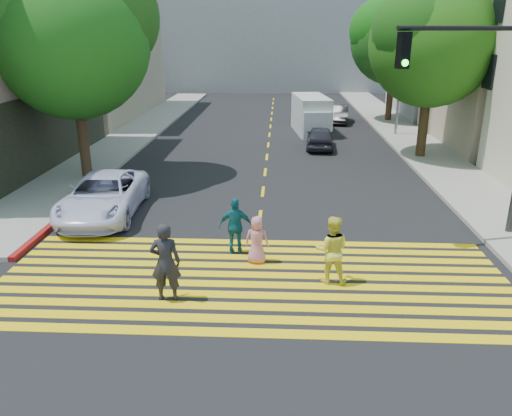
# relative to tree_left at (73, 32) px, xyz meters

# --- Properties ---
(ground) EXTENTS (120.00, 120.00, 0.00)m
(ground) POSITION_rel_tree_left_xyz_m (7.81, -10.65, -6.17)
(ground) COLOR black
(sidewalk_left) EXTENTS (3.00, 40.00, 0.15)m
(sidewalk_left) POSITION_rel_tree_left_xyz_m (-0.69, 11.35, -6.09)
(sidewalk_left) COLOR gray
(sidewalk_left) RESTS_ON ground
(sidewalk_right) EXTENTS (3.00, 60.00, 0.15)m
(sidewalk_right) POSITION_rel_tree_left_xyz_m (16.31, 4.35, -6.09)
(sidewalk_right) COLOR gray
(sidewalk_right) RESTS_ON ground
(curb_red) EXTENTS (0.20, 8.00, 0.16)m
(curb_red) POSITION_rel_tree_left_xyz_m (0.91, -4.65, -6.09)
(curb_red) COLOR maroon
(curb_red) RESTS_ON ground
(crosswalk) EXTENTS (13.40, 5.30, 0.01)m
(crosswalk) POSITION_rel_tree_left_xyz_m (7.81, -9.38, -6.16)
(crosswalk) COLOR yellow
(crosswalk) RESTS_ON ground
(lane_line) EXTENTS (0.12, 34.40, 0.01)m
(lane_line) POSITION_rel_tree_left_xyz_m (7.81, 11.85, -6.16)
(lane_line) COLOR yellow
(lane_line) RESTS_ON ground
(building_left_tan) EXTENTS (12.00, 16.00, 10.00)m
(building_left_tan) POSITION_rel_tree_left_xyz_m (-8.19, 17.35, -1.17)
(building_left_tan) COLOR tan
(building_left_tan) RESTS_ON ground
(building_right_grey) EXTENTS (10.00, 10.00, 10.00)m
(building_right_grey) POSITION_rel_tree_left_xyz_m (22.81, 19.35, -1.17)
(building_right_grey) COLOR gray
(building_right_grey) RESTS_ON ground
(backdrop_block) EXTENTS (30.00, 8.00, 12.00)m
(backdrop_block) POSITION_rel_tree_left_xyz_m (7.81, 37.35, -0.17)
(backdrop_block) COLOR gray
(backdrop_block) RESTS_ON ground
(tree_left) EXTENTS (8.17, 8.09, 9.15)m
(tree_left) POSITION_rel_tree_left_xyz_m (0.00, 0.00, 0.00)
(tree_left) COLOR #36291B
(tree_left) RESTS_ON ground
(tree_right_near) EXTENTS (7.86, 7.82, 8.83)m
(tree_right_near) POSITION_rel_tree_left_xyz_m (15.78, 4.49, -0.19)
(tree_right_near) COLOR #4A321B
(tree_right_near) RESTS_ON ground
(tree_right_far) EXTENTS (6.84, 6.29, 8.87)m
(tree_right_far) POSITION_rel_tree_left_xyz_m (16.41, 15.73, -0.17)
(tree_right_far) COLOR black
(tree_right_far) RESTS_ON ground
(pedestrian_man) EXTENTS (0.75, 0.51, 1.99)m
(pedestrian_man) POSITION_rel_tree_left_xyz_m (5.79, -10.48, -5.17)
(pedestrian_man) COLOR #232229
(pedestrian_man) RESTS_ON ground
(pedestrian_woman) EXTENTS (0.94, 0.76, 1.82)m
(pedestrian_woman) POSITION_rel_tree_left_xyz_m (9.83, -9.38, -5.26)
(pedestrian_woman) COLOR yellow
(pedestrian_woman) RESTS_ON ground
(pedestrian_child) EXTENTS (0.71, 0.50, 1.38)m
(pedestrian_child) POSITION_rel_tree_left_xyz_m (7.87, -8.31, -5.48)
(pedestrian_child) COLOR #CE728A
(pedestrian_child) RESTS_ON ground
(pedestrian_extra) EXTENTS (1.01, 0.46, 1.69)m
(pedestrian_extra) POSITION_rel_tree_left_xyz_m (7.23, -7.69, -5.32)
(pedestrian_extra) COLOR #135B6D
(pedestrian_extra) RESTS_ON ground
(white_sedan) EXTENTS (2.68, 5.32, 1.44)m
(white_sedan) POSITION_rel_tree_left_xyz_m (2.29, -4.68, -5.44)
(white_sedan) COLOR silver
(white_sedan) RESTS_ON ground
(dark_car_near) EXTENTS (1.74, 3.76, 1.25)m
(dark_car_near) POSITION_rel_tree_left_xyz_m (10.73, 6.58, -5.54)
(dark_car_near) COLOR #22202B
(dark_car_near) RESTS_ON ground
(silver_car) EXTENTS (2.12, 5.07, 1.46)m
(silver_car) POSITION_rel_tree_left_xyz_m (11.09, 18.78, -5.43)
(silver_car) COLOR #A7AFBB
(silver_car) RESTS_ON ground
(dark_car_parked) EXTENTS (1.80, 3.90, 1.24)m
(dark_car_parked) POSITION_rel_tree_left_xyz_m (12.70, 15.18, -5.55)
(dark_car_parked) COLOR black
(dark_car_parked) RESTS_ON ground
(white_van) EXTENTS (2.41, 5.11, 2.32)m
(white_van) POSITION_rel_tree_left_xyz_m (10.48, 11.06, -5.06)
(white_van) COLOR silver
(white_van) RESTS_ON ground
(traffic_signal) EXTENTS (4.47, 1.46, 6.71)m
(traffic_signal) POSITION_rel_tree_left_xyz_m (14.63, -6.26, -1.82)
(traffic_signal) COLOR #2B2C2F
(traffic_signal) RESTS_ON ground
(street_lamp) EXTENTS (2.03, 0.35, 8.96)m
(street_lamp) POSITION_rel_tree_left_xyz_m (15.52, 10.27, -1.02)
(street_lamp) COLOR gray
(street_lamp) RESTS_ON ground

